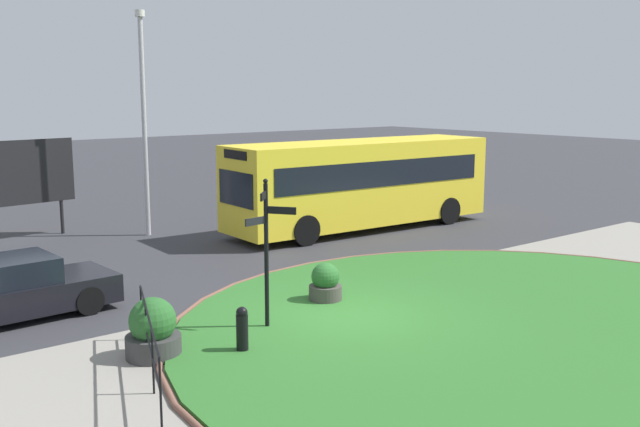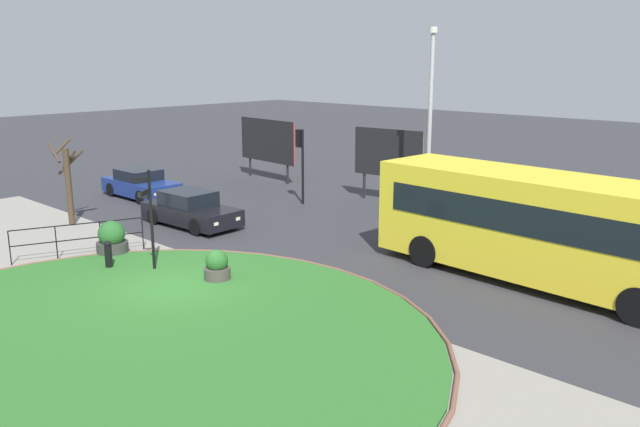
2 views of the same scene
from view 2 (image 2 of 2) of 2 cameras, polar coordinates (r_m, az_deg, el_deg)
ground at (r=18.96m, az=-12.57°, el=-6.50°), size 120.00×120.00×0.00m
sidewalk_paving at (r=18.06m, az=-17.56°, el=-7.82°), size 32.00×8.23×0.02m
grass_island at (r=15.56m, az=-17.56°, el=-11.18°), size 14.87×14.87×0.10m
grass_kerb_ring at (r=15.56m, az=-17.56°, el=-11.17°), size 15.18×15.18×0.11m
signpost_directional at (r=20.12m, az=-14.74°, el=0.00°), size 0.93×0.58×3.17m
bollard_foreground at (r=21.03m, az=-18.07°, el=-3.47°), size 0.23×0.23×0.94m
railing_grass_edge at (r=22.58m, az=-20.44°, el=-1.84°), size 1.53×3.85×1.14m
bus_yellow at (r=19.62m, az=18.93°, el=-1.07°), size 10.22×3.07×3.14m
car_near_lane at (r=25.73m, az=-11.29°, el=0.33°), size 4.28×1.96×1.36m
car_far_lane at (r=31.48m, az=-15.46°, el=2.48°), size 4.19×1.85×1.33m
traffic_light_near at (r=28.81m, az=-1.72°, el=5.65°), size 0.49×0.29×3.31m
lamppost_tall at (r=25.53m, az=9.61°, el=8.07°), size 0.32×0.32×7.50m
billboard_left at (r=34.72m, az=-4.63°, el=6.34°), size 4.44×0.50×3.23m
billboard_right at (r=29.34m, az=6.02°, el=5.20°), size 3.47×0.53×3.31m
planter_near_signpost at (r=22.60m, az=-17.79°, el=-2.20°), size 1.03×1.03×1.16m
planter_kerbside at (r=19.18m, az=-9.02°, el=-4.70°), size 0.77×0.77×0.97m
street_tree_bare at (r=26.89m, az=-21.24°, el=2.80°), size 1.22×1.28×3.36m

